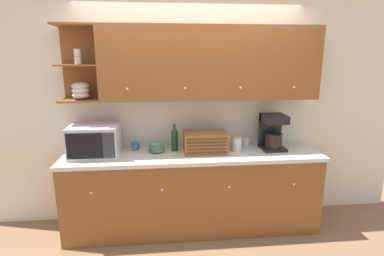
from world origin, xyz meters
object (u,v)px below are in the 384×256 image
mug_blue_second (136,146)px  mug (247,142)px  bowl_stack_on_counter (157,147)px  wine_bottle (175,139)px  storage_canister (237,144)px  microwave (95,140)px  bread_box (205,142)px  coffee_maker (272,131)px

mug_blue_second → mug: bearing=2.4°
mug → bowl_stack_on_counter: bearing=-172.2°
wine_bottle → storage_canister: 0.70m
microwave → bread_box: (1.18, -0.01, -0.05)m
bowl_stack_on_counter → microwave: bearing=-175.1°
microwave → mug_blue_second: bearing=19.8°
bread_box → bowl_stack_on_counter: bearing=173.0°
bowl_stack_on_counter → bread_box: 0.54m
microwave → storage_canister: (1.54, -0.00, -0.08)m
bowl_stack_on_counter → coffee_maker: (1.32, -0.00, 0.15)m
microwave → bread_box: microwave is taller
bread_box → mug: size_ratio=5.18×
bowl_stack_on_counter → coffee_maker: coffee_maker is taller
bowl_stack_on_counter → wine_bottle: bearing=7.4°
mug_blue_second → bowl_stack_on_counter: bowl_stack_on_counter is taller
storage_canister → mug: (0.17, 0.21, -0.04)m
bread_box → coffee_maker: 0.79m
mug_blue_second → coffee_maker: 1.57m
bowl_stack_on_counter → storage_canister: 0.89m
coffee_maker → wine_bottle: bearing=178.5°
microwave → bowl_stack_on_counter: 0.66m
microwave → wine_bottle: bearing=5.5°
bread_box → wine_bottle: bearing=164.5°
microwave → coffee_maker: size_ratio=1.27×
bread_box → coffee_maker: size_ratio=1.15×
mug_blue_second → coffee_maker: size_ratio=0.23×
mug_blue_second → mug: size_ratio=1.03×
bread_box → mug_blue_second: bearing=168.5°
storage_canister → bread_box: bearing=-179.2°
storage_canister → mug_blue_second: bearing=172.4°
mug → microwave: bearing=-173.3°
bread_box → microwave: bearing=179.5°
microwave → mug_blue_second: (0.41, 0.15, -0.12)m
microwave → mug: size_ratio=5.70×
wine_bottle → mug: (0.86, 0.12, -0.09)m
mug_blue_second → bread_box: bearing=-11.5°
wine_bottle → coffee_maker: size_ratio=0.77×
storage_canister → coffee_maker: coffee_maker is taller
mug_blue_second → wine_bottle: 0.46m
mug → bread_box: bearing=-158.3°
mug_blue_second → bread_box: 0.79m
mug_blue_second → coffee_maker: (1.56, -0.10, 0.16)m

